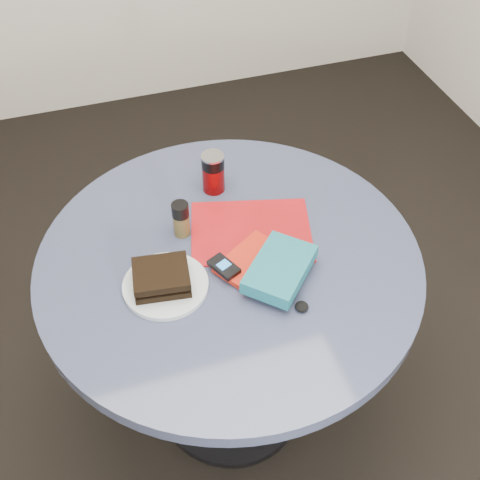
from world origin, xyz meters
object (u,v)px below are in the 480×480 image
object	(u,v)px
pepper_grinder	(181,219)
novel	(280,269)
plate	(166,285)
red_book	(252,261)
magazine	(251,231)
headphones	(290,304)
sandwich	(161,277)
table	(230,296)
mp3_player	(224,267)
soda_can	(213,173)

from	to	relation	value
pepper_grinder	novel	world-z (taller)	pepper_grinder
plate	red_book	world-z (taller)	red_book
magazine	headphones	distance (m)	0.27
sandwich	novel	world-z (taller)	sandwich
table	plate	size ratio (longest dim) A/B	4.72
table	red_book	bearing A→B (deg)	-44.89
plate	mp3_player	size ratio (longest dim) A/B	2.32
mp3_player	sandwich	bearing A→B (deg)	178.49
magazine	mp3_player	distance (m)	0.17
plate	mp3_player	distance (m)	0.15
soda_can	red_book	size ratio (longest dim) A/B	0.69
pepper_grinder	table	bearing A→B (deg)	-51.04
pepper_grinder	novel	xyz separation A→B (m)	(0.19, -0.23, -0.01)
table	novel	world-z (taller)	novel
mp3_player	pepper_grinder	bearing A→B (deg)	110.81
soda_can	novel	distance (m)	0.38
magazine	novel	bearing A→B (deg)	-70.89
headphones	soda_can	bearing A→B (deg)	96.81
red_book	headphones	distance (m)	0.16
plate	pepper_grinder	distance (m)	0.19
soda_can	red_book	xyz separation A→B (m)	(0.01, -0.31, -0.05)
table	pepper_grinder	distance (m)	0.26
pepper_grinder	mp3_player	size ratio (longest dim) A/B	1.14
pepper_grinder	magazine	xyz separation A→B (m)	(0.18, -0.05, -0.05)
sandwich	headphones	bearing A→B (deg)	-28.73
sandwich	headphones	world-z (taller)	sandwich
magazine	pepper_grinder	bearing A→B (deg)	178.46
plate	magazine	bearing A→B (deg)	24.29
sandwich	red_book	xyz separation A→B (m)	(0.23, 0.00, -0.02)
soda_can	pepper_grinder	world-z (taller)	soda_can
soda_can	sandwich	bearing A→B (deg)	-125.18
soda_can	mp3_player	xyz separation A→B (m)	(-0.07, -0.32, -0.03)
sandwich	pepper_grinder	bearing A→B (deg)	61.35
sandwich	magazine	distance (m)	0.29
magazine	headphones	bearing A→B (deg)	-73.29
red_book	headphones	bearing A→B (deg)	-106.13
sandwich	mp3_player	xyz separation A→B (m)	(0.16, -0.00, -0.01)
mp3_player	headphones	distance (m)	0.19
pepper_grinder	magazine	distance (m)	0.19
soda_can	mp3_player	world-z (taller)	soda_can
sandwich	headphones	distance (m)	0.32
sandwich	novel	size ratio (longest dim) A/B	0.76
soda_can	table	bearing A→B (deg)	-97.67
magazine	red_book	distance (m)	0.12
headphones	magazine	bearing A→B (deg)	91.99
plate	magazine	distance (m)	0.29
sandwich	mp3_player	bearing A→B (deg)	-1.51
plate	novel	world-z (taller)	novel
sandwich	soda_can	world-z (taller)	soda_can
sandwich	soda_can	distance (m)	0.39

